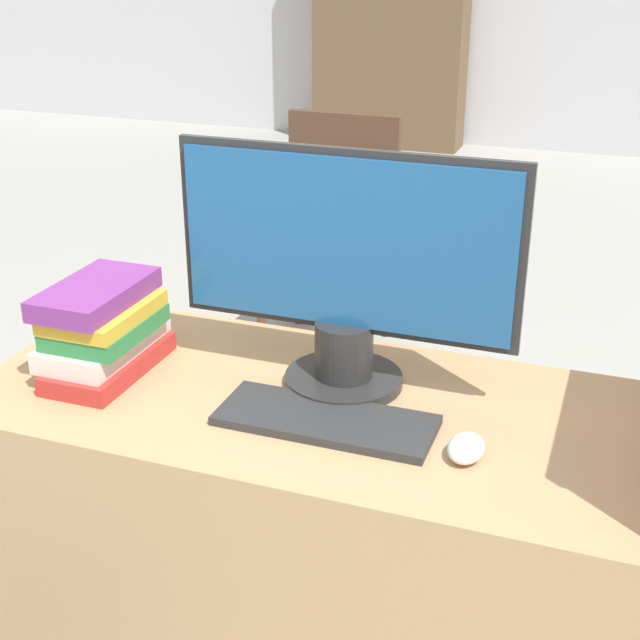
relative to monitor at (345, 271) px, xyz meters
The scene contains 7 objects.
desk 0.60m from the monitor, 103.27° to the right, with size 1.30×0.57×0.73m.
monitor is the anchor object (origin of this frame).
keyboard 0.27m from the monitor, 82.92° to the right, with size 0.38×0.15×0.02m.
mouse 0.38m from the monitor, 33.25° to the right, with size 0.06×0.09×0.04m.
book_stack 0.49m from the monitor, 167.27° to the right, with size 0.17×0.28×0.18m.
far_chair 1.83m from the monitor, 109.91° to the left, with size 0.44×0.44×0.89m.
bookshelf_far 5.40m from the monitor, 105.00° to the left, with size 1.12×0.32×1.86m.
Camera 1 is at (0.49, -1.06, 1.51)m, focal length 50.00 mm.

